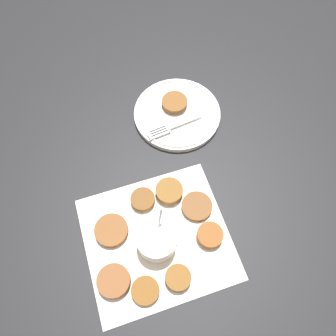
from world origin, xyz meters
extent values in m
plane|color=black|center=(0.00, 0.00, 0.00)|extent=(4.00, 4.00, 0.00)
cube|color=silver|center=(-0.03, 0.01, 0.00)|extent=(0.36, 0.33, 0.00)
cylinder|color=white|center=(-0.03, 0.00, 0.03)|extent=(0.09, 0.09, 0.06)
cylinder|color=#B23D23|center=(-0.03, 0.00, 0.02)|extent=(0.08, 0.08, 0.03)
cone|color=white|center=(0.01, 0.00, 0.05)|extent=(0.02, 0.02, 0.02)
cylinder|color=silver|center=(-0.02, 0.02, 0.07)|extent=(0.03, 0.04, 0.10)
cylinder|color=brown|center=(0.03, 0.12, 0.01)|extent=(0.07, 0.07, 0.02)
cylinder|color=brown|center=(-0.13, 0.05, 0.01)|extent=(0.08, 0.08, 0.02)
cylinder|color=brown|center=(-0.14, -0.06, 0.01)|extent=(0.07, 0.07, 0.02)
cylinder|color=brown|center=(0.08, 0.07, 0.01)|extent=(0.07, 0.07, 0.01)
cylinder|color=brown|center=(-0.07, -0.10, 0.01)|extent=(0.06, 0.06, 0.01)
cylinder|color=brown|center=(0.09, -0.01, 0.01)|extent=(0.06, 0.06, 0.02)
cylinder|color=brown|center=(0.00, -0.09, 0.01)|extent=(0.06, 0.06, 0.02)
cylinder|color=brown|center=(-0.04, 0.11, 0.01)|extent=(0.06, 0.06, 0.02)
cylinder|color=white|center=(0.10, 0.34, 0.01)|extent=(0.24, 0.24, 0.02)
torus|color=white|center=(0.10, 0.34, 0.02)|extent=(0.23, 0.23, 0.01)
cylinder|color=brown|center=(0.10, 0.37, 0.03)|extent=(0.07, 0.07, 0.01)
cube|color=silver|center=(0.11, 0.30, 0.02)|extent=(0.10, 0.03, 0.00)
cube|color=silver|center=(0.03, 0.29, 0.02)|extent=(0.06, 0.04, 0.00)
cube|color=black|center=(0.03, 0.29, 0.03)|extent=(0.05, 0.01, 0.00)
cube|color=black|center=(0.03, 0.29, 0.03)|extent=(0.05, 0.01, 0.00)
cube|color=black|center=(0.04, 0.28, 0.03)|extent=(0.05, 0.01, 0.00)
camera|label=1|loc=(-0.04, -0.18, 0.76)|focal=35.00mm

